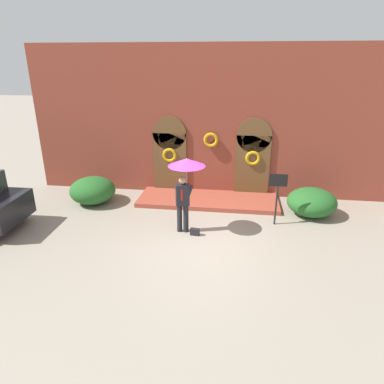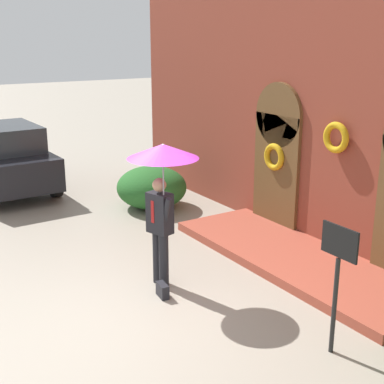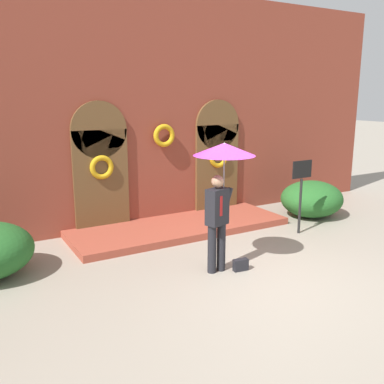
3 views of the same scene
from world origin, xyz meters
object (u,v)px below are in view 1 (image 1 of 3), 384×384
Objects in this scene: person_with_umbrella at (186,173)px; handbag at (195,232)px; shrub_left at (93,190)px; shrub_right at (312,202)px; sign_post at (277,191)px.

person_with_umbrella is 8.44× the size of handbag.
shrub_left is (-4.09, 2.03, 0.38)m from handbag.
shrub_left reaches higher than handbag.
handbag is 0.17× the size of shrub_left.
person_with_umbrella is at bearing -25.76° from shrub_left.
shrub_left reaches higher than shrub_right.
person_with_umbrella is at bearing -162.26° from sign_post.
sign_post is 1.03× the size of shrub_left.
sign_post reaches higher than shrub_right.
shrub_left is at bearing 154.24° from person_with_umbrella.
sign_post is 6.67m from shrub_left.
shrub_left is at bearing 171.90° from sign_post.
sign_post is (2.79, 0.89, -0.75)m from person_with_umbrella.
sign_post is at bearing 17.74° from person_with_umbrella.
shrub_right reaches higher than handbag.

